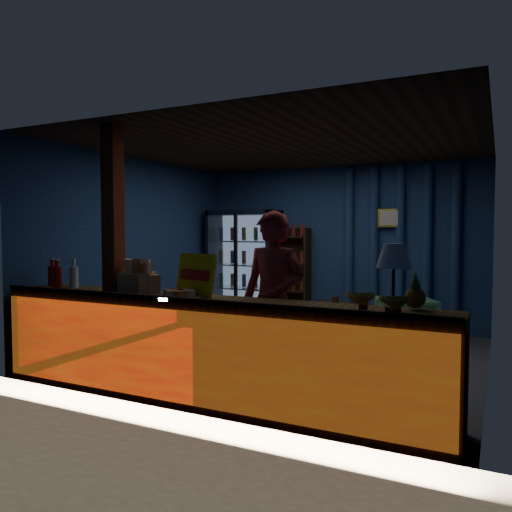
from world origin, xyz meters
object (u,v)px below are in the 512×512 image
at_px(shopkeeper, 273,303).
at_px(table_lamp, 394,259).
at_px(pastry_tray, 178,295).
at_px(green_chair, 406,320).

height_order(shopkeeper, table_lamp, shopkeeper).
bearing_deg(pastry_tray, table_lamp, 2.07).
height_order(shopkeeper, green_chair, shopkeeper).
height_order(green_chair, table_lamp, table_lamp).
bearing_deg(shopkeeper, table_lamp, -20.40).
bearing_deg(shopkeeper, pastry_tray, -140.02).
relative_size(green_chair, table_lamp, 1.36).
height_order(shopkeeper, pastry_tray, shopkeeper).
xyz_separation_m(green_chair, table_lamp, (0.45, -3.29, 1.03)).
distance_m(pastry_tray, table_lamp, 1.94).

